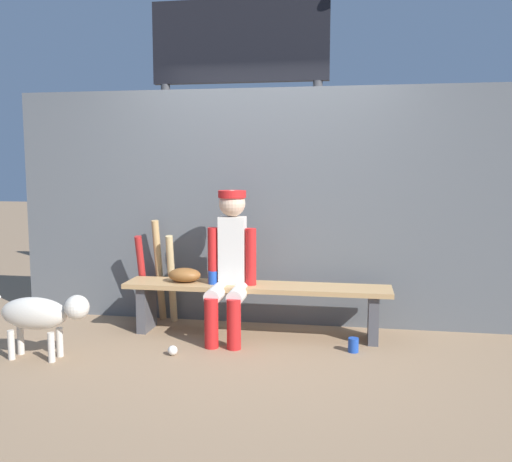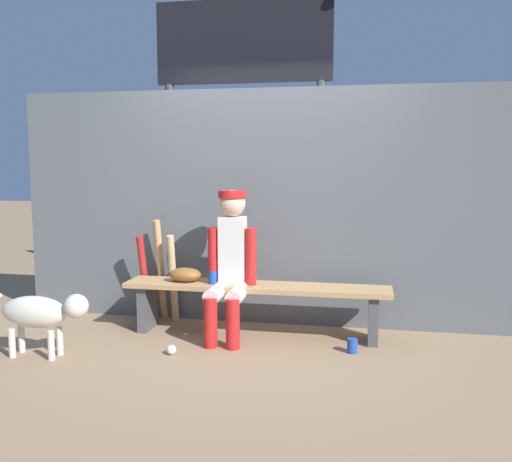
% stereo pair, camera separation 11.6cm
% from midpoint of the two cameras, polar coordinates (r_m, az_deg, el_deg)
% --- Properties ---
extents(ground_plane, '(30.00, 30.00, 0.00)m').
position_cam_midpoint_polar(ground_plane, '(4.85, -0.70, -10.44)').
color(ground_plane, '#937556').
extents(chainlink_fence, '(4.56, 0.03, 2.09)m').
position_cam_midpoint_polar(chainlink_fence, '(5.03, 0.08, 2.34)').
color(chainlink_fence, '#595E63').
rests_on(chainlink_fence, ground_plane).
extents(dugout_bench, '(2.23, 0.36, 0.44)m').
position_cam_midpoint_polar(dugout_bench, '(4.76, -0.70, -6.57)').
color(dugout_bench, tan).
rests_on(dugout_bench, ground_plane).
extents(player_seated, '(0.41, 0.55, 1.22)m').
position_cam_midpoint_polar(player_seated, '(4.64, -3.37, -2.93)').
color(player_seated, silver).
rests_on(player_seated, ground_plane).
extents(baseball_glove, '(0.28, 0.20, 0.12)m').
position_cam_midpoint_polar(baseball_glove, '(4.87, -7.88, -4.41)').
color(baseball_glove, brown).
rests_on(baseball_glove, dugout_bench).
extents(bat_wood_natural, '(0.08, 0.20, 0.81)m').
position_cam_midpoint_polar(bat_wood_natural, '(5.17, -9.13, -4.81)').
color(bat_wood_natural, tan).
rests_on(bat_wood_natural, ground_plane).
extents(bat_wood_tan, '(0.09, 0.19, 0.94)m').
position_cam_midpoint_polar(bat_wood_tan, '(5.26, -10.36, -3.93)').
color(bat_wood_tan, tan).
rests_on(bat_wood_tan, ground_plane).
extents(bat_aluminum_red, '(0.08, 0.23, 0.80)m').
position_cam_midpoint_polar(bat_aluminum_red, '(5.26, -11.97, -4.71)').
color(bat_aluminum_red, '#B22323').
rests_on(bat_aluminum_red, ground_plane).
extents(baseball, '(0.07, 0.07, 0.07)m').
position_cam_midpoint_polar(baseball, '(4.42, -9.15, -11.79)').
color(baseball, white).
rests_on(baseball, ground_plane).
extents(cup_on_ground, '(0.08, 0.08, 0.11)m').
position_cam_midpoint_polar(cup_on_ground, '(4.48, 9.03, -11.27)').
color(cup_on_ground, '#1E47AD').
rests_on(cup_on_ground, ground_plane).
extents(cup_on_bench, '(0.08, 0.08, 0.11)m').
position_cam_midpoint_polar(cup_on_bench, '(4.77, -5.05, -4.68)').
color(cup_on_bench, '#1E47AD').
rests_on(cup_on_bench, dugout_bench).
extents(scoreboard, '(2.16, 0.27, 3.39)m').
position_cam_midpoint_polar(scoreboard, '(6.20, -1.64, 15.40)').
color(scoreboard, '#3F3F42').
rests_on(scoreboard, ground_plane).
extents(dog, '(0.84, 0.20, 0.49)m').
position_cam_midpoint_polar(dog, '(4.52, -21.50, -7.81)').
color(dog, beige).
rests_on(dog, ground_plane).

